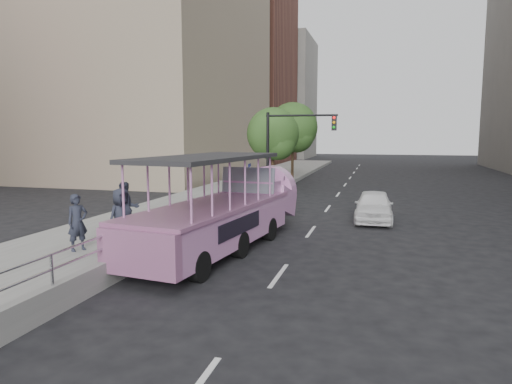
{
  "coord_description": "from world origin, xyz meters",
  "views": [
    {
      "loc": [
        3.64,
        -14.01,
        3.89
      ],
      "look_at": [
        -0.56,
        1.3,
        1.89
      ],
      "focal_mm": 32.0,
      "sensor_mm": 36.0,
      "label": 1
    }
  ],
  "objects": [
    {
      "name": "guardrail",
      "position": [
        -3.12,
        2.0,
        1.14
      ],
      "size": [
        0.07,
        22.0,
        0.71
      ],
      "color": "#BBBBC1",
      "rests_on": "kerb_wall"
    },
    {
      "name": "duck_boat",
      "position": [
        -1.48,
        0.73,
        1.2
      ],
      "size": [
        3.53,
        9.94,
        3.23
      ],
      "color": "black",
      "rests_on": "ground"
    },
    {
      "name": "ground",
      "position": [
        0.0,
        0.0,
        0.0
      ],
      "size": [
        160.0,
        160.0,
        0.0
      ],
      "primitive_type": "plane",
      "color": "black"
    },
    {
      "name": "parking_sign",
      "position": [
        -2.62,
        7.63,
        1.58
      ],
      "size": [
        0.08,
        0.56,
        2.47
      ],
      "color": "black",
      "rests_on": "ground"
    },
    {
      "name": "car",
      "position": [
        3.39,
        7.03,
        0.69
      ],
      "size": [
        1.68,
        4.09,
        1.39
      ],
      "primitive_type": "imported",
      "rotation": [
        0.0,
        0.0,
        0.01
      ],
      "color": "white",
      "rests_on": "ground"
    },
    {
      "name": "pedestrian_far",
      "position": [
        -4.2,
        -1.48,
        1.26
      ],
      "size": [
        0.91,
        1.1,
        1.93
      ],
      "primitive_type": "imported",
      "rotation": [
        0.0,
        0.0,
        1.2
      ],
      "color": "#252836",
      "rests_on": "sidewalk"
    },
    {
      "name": "kerb_wall",
      "position": [
        -3.12,
        2.0,
        0.48
      ],
      "size": [
        0.24,
        30.0,
        0.36
      ],
      "primitive_type": "cube",
      "color": "gray",
      "rests_on": "sidewalk"
    },
    {
      "name": "street_tree_far",
      "position": [
        -3.1,
        21.93,
        4.31
      ],
      "size": [
        3.97,
        3.97,
        6.45
      ],
      "color": "#332017",
      "rests_on": "ground"
    },
    {
      "name": "midrise_brick",
      "position": [
        -18.0,
        48.0,
        13.0
      ],
      "size": [
        18.0,
        16.0,
        26.0
      ],
      "primitive_type": "cube",
      "color": "brown",
      "rests_on": "ground"
    },
    {
      "name": "sidewalk",
      "position": [
        -5.75,
        10.0,
        0.15
      ],
      "size": [
        5.5,
        80.0,
        0.3
      ],
      "primitive_type": "cube",
      "color": "#9B9B96",
      "rests_on": "ground"
    },
    {
      "name": "traffic_signal",
      "position": [
        -1.7,
        12.5,
        3.5
      ],
      "size": [
        4.2,
        0.32,
        5.2
      ],
      "color": "black",
      "rests_on": "ground"
    },
    {
      "name": "midrise_stone_b",
      "position": [
        -16.0,
        64.0,
        10.0
      ],
      "size": [
        16.0,
        14.0,
        20.0
      ],
      "primitive_type": "cube",
      "color": "gray",
      "rests_on": "ground"
    },
    {
      "name": "street_tree_near",
      "position": [
        -3.3,
        15.93,
        3.82
      ],
      "size": [
        3.52,
        3.52,
        5.72
      ],
      "color": "#332017",
      "rests_on": "ground"
    },
    {
      "name": "pedestrian_near",
      "position": [
        -5.37,
        -2.08,
        1.19
      ],
      "size": [
        0.68,
        0.77,
        1.78
      ],
      "primitive_type": "imported",
      "rotation": [
        0.0,
        0.0,
        1.08
      ],
      "color": "#252836",
      "rests_on": "sidewalk"
    },
    {
      "name": "pedestrian_mid",
      "position": [
        -5.12,
        0.31,
        1.26
      ],
      "size": [
        1.18,
        1.16,
        1.92
      ],
      "primitive_type": "imported",
      "rotation": [
        0.0,
        0.0,
        0.72
      ],
      "color": "#252836",
      "rests_on": "sidewalk"
    }
  ]
}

